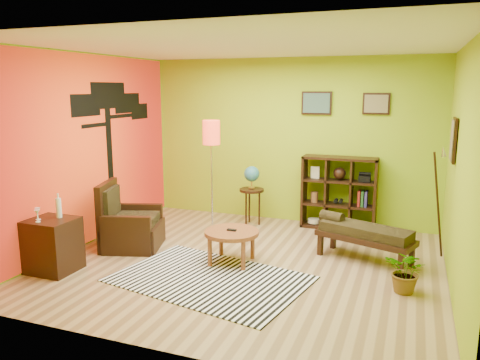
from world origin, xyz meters
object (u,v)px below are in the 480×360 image
at_px(armchair, 129,228).
at_px(cube_shelf, 340,193).
at_px(floor_lamp, 211,143).
at_px(potted_plant, 407,276).
at_px(bench, 363,233).
at_px(coffee_table, 232,235).
at_px(side_cabinet, 53,245).
at_px(globe_table, 252,181).

xyz_separation_m(armchair, cube_shelf, (2.73, 2.00, 0.31)).
bearing_deg(cube_shelf, floor_lamp, -149.09).
relative_size(armchair, floor_lamp, 0.55).
bearing_deg(potted_plant, bench, 123.72).
bearing_deg(coffee_table, side_cabinet, -152.44).
relative_size(armchair, potted_plant, 1.93).
height_order(side_cabinet, potted_plant, side_cabinet).
xyz_separation_m(floor_lamp, cube_shelf, (1.81, 1.08, -0.87)).
distance_m(side_cabinet, floor_lamp, 2.67).
height_order(armchair, side_cabinet, side_cabinet).
distance_m(coffee_table, globe_table, 1.86).
bearing_deg(globe_table, side_cabinet, -120.66).
height_order(floor_lamp, cube_shelf, floor_lamp).
relative_size(side_cabinet, floor_lamp, 0.55).
bearing_deg(bench, side_cabinet, -154.17).
distance_m(armchair, bench, 3.32).
xyz_separation_m(coffee_table, floor_lamp, (-0.71, 0.98, 1.09)).
xyz_separation_m(coffee_table, potted_plant, (2.20, -0.18, -0.18)).
distance_m(coffee_table, cube_shelf, 2.34).
distance_m(floor_lamp, globe_table, 1.13).
bearing_deg(cube_shelf, bench, -68.90).
relative_size(side_cabinet, potted_plant, 1.94).
height_order(cube_shelf, potted_plant, cube_shelf).
bearing_deg(side_cabinet, bench, 25.83).
relative_size(bench, potted_plant, 2.67).
height_order(armchair, bench, armchair).
bearing_deg(bench, globe_table, 151.10).
bearing_deg(floor_lamp, bench, -6.73).
relative_size(coffee_table, globe_table, 0.72).
height_order(armchair, potted_plant, armchair).
bearing_deg(globe_table, coffee_table, -79.28).
xyz_separation_m(cube_shelf, bench, (0.52, -1.36, -0.22)).
distance_m(armchair, globe_table, 2.21).
bearing_deg(cube_shelf, coffee_table, -117.92).
xyz_separation_m(armchair, side_cabinet, (-0.38, -1.11, 0.05)).
height_order(armchair, cube_shelf, cube_shelf).
height_order(bench, potted_plant, bench).
bearing_deg(side_cabinet, armchair, 71.12).
bearing_deg(side_cabinet, coffee_table, 27.56).
distance_m(floor_lamp, cube_shelf, 2.28).
bearing_deg(coffee_table, floor_lamp, 126.02).
bearing_deg(bench, cube_shelf, 111.10).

